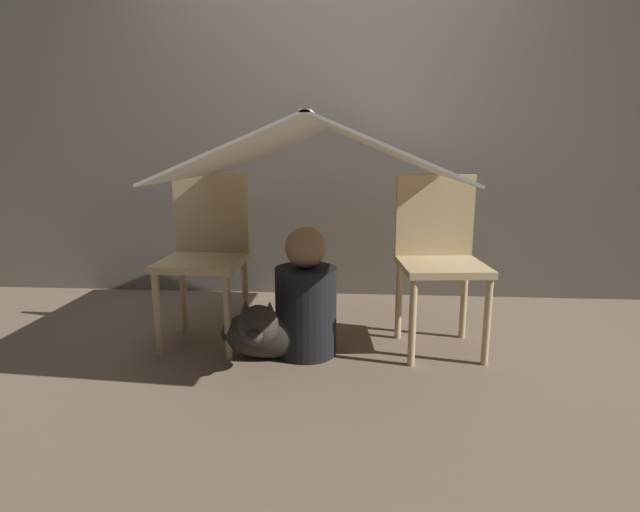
{
  "coord_description": "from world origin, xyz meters",
  "views": [
    {
      "loc": [
        0.18,
        -2.46,
        1.04
      ],
      "look_at": [
        0.0,
        0.06,
        0.5
      ],
      "focal_mm": 28.0,
      "sensor_mm": 36.0,
      "label": 1
    }
  ],
  "objects_px": {
    "chair_right": "(439,253)",
    "dog": "(263,332)",
    "chair_left": "(206,250)",
    "person_front": "(306,301)"
  },
  "relations": [
    {
      "from": "chair_right",
      "to": "dog",
      "type": "bearing_deg",
      "value": -168.37
    },
    {
      "from": "chair_left",
      "to": "person_front",
      "type": "xyz_separation_m",
      "value": [
        0.56,
        -0.16,
        -0.23
      ]
    },
    {
      "from": "chair_left",
      "to": "chair_right",
      "type": "relative_size",
      "value": 1.0
    },
    {
      "from": "person_front",
      "to": "dog",
      "type": "relative_size",
      "value": 1.47
    },
    {
      "from": "person_front",
      "to": "dog",
      "type": "xyz_separation_m",
      "value": [
        -0.2,
        -0.12,
        -0.13
      ]
    },
    {
      "from": "chair_right",
      "to": "person_front",
      "type": "relative_size",
      "value": 1.37
    },
    {
      "from": "dog",
      "to": "chair_right",
      "type": "bearing_deg",
      "value": 17.32
    },
    {
      "from": "person_front",
      "to": "dog",
      "type": "bearing_deg",
      "value": -150.12
    },
    {
      "from": "chair_right",
      "to": "dog",
      "type": "distance_m",
      "value": 0.99
    },
    {
      "from": "chair_right",
      "to": "dog",
      "type": "xyz_separation_m",
      "value": [
        -0.89,
        -0.28,
        -0.35
      ]
    }
  ]
}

